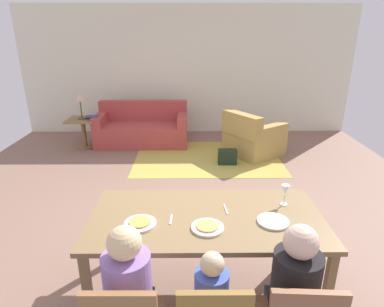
% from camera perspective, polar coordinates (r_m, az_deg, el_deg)
% --- Properties ---
extents(ground_plane, '(7.16, 6.28, 0.02)m').
position_cam_1_polar(ground_plane, '(4.61, -0.94, -7.50)').
color(ground_plane, '#836252').
extents(back_wall, '(7.16, 0.10, 2.70)m').
position_cam_1_polar(back_wall, '(7.30, -0.86, 14.25)').
color(back_wall, silver).
rests_on(back_wall, ground_plane).
extents(dining_table, '(1.89, 0.94, 0.76)m').
position_cam_1_polar(dining_table, '(2.72, 2.48, -12.12)').
color(dining_table, olive).
rests_on(dining_table, ground_plane).
extents(plate_near_man, '(0.25, 0.25, 0.02)m').
position_cam_1_polar(plate_near_man, '(2.60, -9.10, -12.04)').
color(plate_near_man, silver).
rests_on(plate_near_man, dining_table).
extents(pizza_near_man, '(0.17, 0.17, 0.01)m').
position_cam_1_polar(pizza_near_man, '(2.59, -9.12, -11.76)').
color(pizza_near_man, gold).
rests_on(pizza_near_man, plate_near_man).
extents(plate_near_child, '(0.25, 0.25, 0.02)m').
position_cam_1_polar(plate_near_child, '(2.53, 2.72, -12.85)').
color(plate_near_child, white).
rests_on(plate_near_child, dining_table).
extents(pizza_near_child, '(0.17, 0.17, 0.01)m').
position_cam_1_polar(pizza_near_child, '(2.52, 2.73, -12.57)').
color(pizza_near_child, '#DEA753').
rests_on(pizza_near_child, plate_near_child).
extents(plate_near_woman, '(0.25, 0.25, 0.02)m').
position_cam_1_polar(plate_near_woman, '(2.67, 14.04, -11.49)').
color(plate_near_woman, silver).
rests_on(plate_near_woman, dining_table).
extents(wine_glass, '(0.07, 0.07, 0.19)m').
position_cam_1_polar(wine_glass, '(2.89, 16.03, -6.30)').
color(wine_glass, silver).
rests_on(wine_glass, dining_table).
extents(fork, '(0.02, 0.15, 0.01)m').
position_cam_1_polar(fork, '(2.64, -3.71, -11.42)').
color(fork, silver).
rests_on(fork, dining_table).
extents(knife, '(0.03, 0.17, 0.01)m').
position_cam_1_polar(knife, '(2.78, 5.95, -9.70)').
color(knife, silver).
rests_on(knife, dining_table).
extents(person_man, '(0.30, 0.40, 1.11)m').
position_cam_1_polar(person_man, '(2.35, -10.69, -24.39)').
color(person_man, '#2C3B43').
rests_on(person_man, ground_plane).
extents(person_woman, '(0.30, 0.41, 1.11)m').
position_cam_1_polar(person_woman, '(2.41, 16.92, -23.65)').
color(person_woman, '#2E3C45').
rests_on(person_woman, ground_plane).
extents(area_rug, '(2.60, 1.80, 0.01)m').
position_cam_1_polar(area_rug, '(5.94, 2.70, -0.69)').
color(area_rug, '#AD9E44').
rests_on(area_rug, ground_plane).
extents(couch, '(1.81, 0.86, 0.82)m').
position_cam_1_polar(couch, '(6.71, -8.68, 4.32)').
color(couch, '#A73F3B').
rests_on(couch, ground_plane).
extents(armchair, '(1.19, 1.19, 0.82)m').
position_cam_1_polar(armchair, '(6.10, 10.53, 2.69)').
color(armchair, '#AD8E49').
rests_on(armchair, ground_plane).
extents(side_table, '(0.56, 0.56, 0.58)m').
position_cam_1_polar(side_table, '(6.70, -18.50, 4.11)').
color(side_table, olive).
rests_on(side_table, ground_plane).
extents(table_lamp, '(0.26, 0.26, 0.54)m').
position_cam_1_polar(table_lamp, '(6.56, -19.13, 9.40)').
color(table_lamp, '#404B36').
rests_on(table_lamp, side_table).
extents(book_lower, '(0.22, 0.16, 0.03)m').
position_cam_1_polar(book_lower, '(6.64, -17.23, 6.06)').
color(book_lower, '#A52D2D').
rests_on(book_lower, side_table).
extents(book_upper, '(0.22, 0.16, 0.03)m').
position_cam_1_polar(book_upper, '(6.59, -17.09, 6.22)').
color(book_upper, navy).
rests_on(book_upper, book_lower).
extents(handbag, '(0.32, 0.16, 0.26)m').
position_cam_1_polar(handbag, '(5.64, 6.22, -0.59)').
color(handbag, black).
rests_on(handbag, ground_plane).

